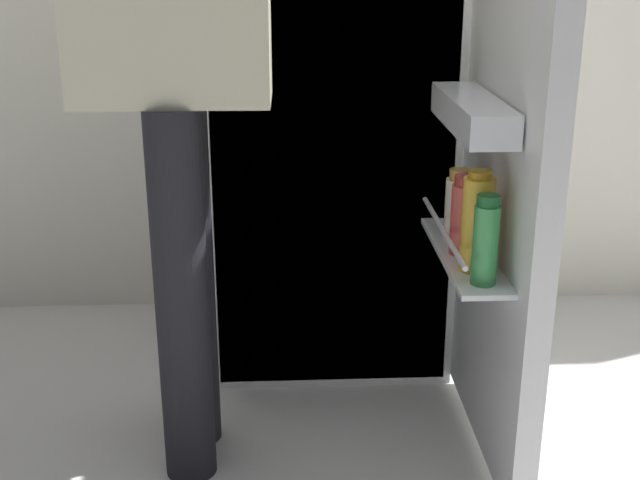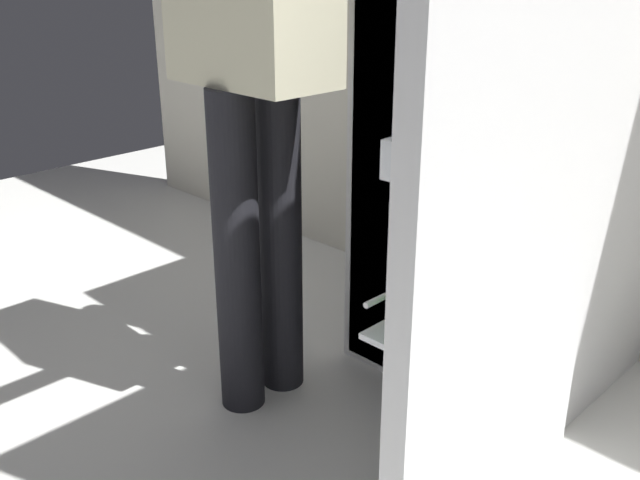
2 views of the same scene
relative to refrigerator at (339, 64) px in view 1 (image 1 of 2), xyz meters
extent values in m
plane|color=silver|center=(-0.03, -0.50, -0.88)|extent=(5.89, 5.89, 0.00)
cube|color=white|center=(-0.03, 0.06, 0.00)|extent=(0.68, 0.61, 1.76)
cube|color=white|center=(-0.03, -0.24, 0.00)|extent=(0.64, 0.01, 1.72)
cube|color=white|center=(-0.03, -0.20, -0.07)|extent=(0.60, 0.09, 0.01)
cube|color=white|center=(0.34, -0.57, 0.00)|extent=(0.05, 0.64, 1.69)
cube|color=white|center=(0.25, -0.57, -0.36)|extent=(0.12, 0.51, 0.01)
cylinder|color=silver|center=(0.20, -0.57, -0.30)|extent=(0.01, 0.49, 0.01)
cube|color=white|center=(0.25, -0.57, -0.03)|extent=(0.10, 0.43, 0.07)
cylinder|color=gold|center=(0.25, -0.68, -0.25)|extent=(0.07, 0.07, 0.21)
cylinder|color=#BC8419|center=(0.25, -0.68, -0.14)|extent=(0.05, 0.05, 0.02)
cylinder|color=#EDE5CC|center=(0.25, -0.49, -0.28)|extent=(0.07, 0.07, 0.15)
cylinder|color=#B78933|center=(0.25, -0.49, -0.19)|extent=(0.05, 0.05, 0.02)
cylinder|color=#DB4C47|center=(0.25, -0.58, -0.27)|extent=(0.06, 0.06, 0.16)
cylinder|color=#B22D28|center=(0.25, -0.58, -0.18)|extent=(0.05, 0.05, 0.02)
cylinder|color=green|center=(0.25, -0.76, -0.27)|extent=(0.05, 0.05, 0.17)
cylinder|color=#195B28|center=(0.25, -0.76, -0.17)|extent=(0.05, 0.05, 0.02)
cylinder|color=red|center=(-0.07, -0.20, -0.02)|extent=(0.09, 0.09, 0.09)
cylinder|color=black|center=(-0.39, -0.49, -0.44)|extent=(0.12, 0.12, 0.88)
cylinder|color=black|center=(-0.39, -0.64, -0.44)|extent=(0.12, 0.12, 0.88)
camera|label=1|loc=(-0.17, -2.36, 0.32)|focal=47.03mm
camera|label=2|loc=(0.96, -1.70, 0.30)|focal=40.39mm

